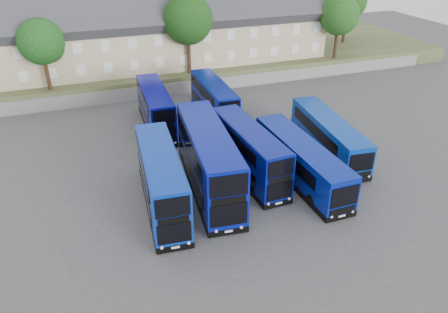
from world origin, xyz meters
TOP-DOWN VIEW (x-y plane):
  - ground at (0.00, 0.00)m, footprint 120.00×120.00m
  - retaining_wall at (0.00, 24.00)m, footprint 70.00×0.40m
  - earth_bank at (0.00, 34.00)m, footprint 80.00×20.00m
  - terrace_row at (-3.00, 30.00)m, footprint 48.00×10.40m
  - dd_front_left at (-6.82, 2.03)m, footprint 3.32×10.86m
  - dd_front_mid at (-2.93, 3.13)m, footprint 4.03×12.42m
  - dd_front_right at (0.72, 4.00)m, footprint 2.85×10.41m
  - dd_rear_left at (-4.34, 15.58)m, footprint 2.78×10.17m
  - dd_rear_right at (1.75, 15.65)m, footprint 2.47×9.91m
  - coach_east_a at (4.30, 1.87)m, footprint 2.65×11.84m
  - coach_east_b at (8.92, 5.30)m, footprint 3.55×11.56m
  - tree_west at (-13.85, 25.10)m, footprint 4.80×4.80m
  - tree_mid at (2.15, 25.60)m, footprint 5.76×5.76m
  - tree_east at (22.15, 25.10)m, footprint 5.12×5.12m
  - tree_far at (28.15, 32.10)m, footprint 5.44×5.44m

SIDE VIEW (x-z plane):
  - ground at x=0.00m, z-range 0.00..0.00m
  - retaining_wall at x=0.00m, z-range 0.00..1.50m
  - earth_bank at x=0.00m, z-range 0.00..2.00m
  - coach_east_b at x=8.92m, z-range -0.03..3.08m
  - coach_east_a at x=4.30m, z-range -0.03..3.19m
  - dd_rear_right at x=1.75m, z-range -0.04..3.88m
  - dd_rear_left at x=-4.34m, z-range -0.04..3.96m
  - dd_front_right at x=0.72m, z-range -0.04..4.06m
  - dd_front_left at x=-6.82m, z-range -0.04..4.21m
  - dd_front_mid at x=-2.93m, z-range -0.04..4.81m
  - terrace_row at x=-3.00m, z-range 1.00..12.20m
  - tree_west at x=-13.85m, z-range 3.23..10.88m
  - tree_east at x=22.15m, z-range 3.31..11.47m
  - tree_far at x=28.15m, z-range 3.39..12.06m
  - tree_mid at x=2.15m, z-range 3.48..12.66m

